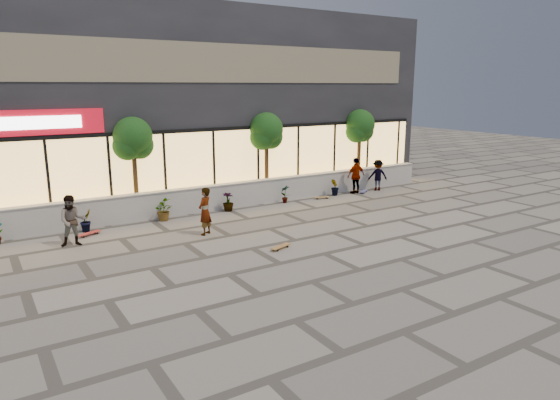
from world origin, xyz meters
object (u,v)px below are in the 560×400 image
skateboard_right_near (322,197)px  skateboard_right_far (364,191)px  tree_midwest (133,141)px  skateboard_center (281,246)px  tree_east (360,128)px  skater_right_near (356,176)px  skateboard_left (89,233)px  skater_left (72,221)px  skater_center (205,211)px  tree_mideast (266,133)px  skater_right_far (378,175)px

skateboard_right_near → skateboard_right_far: size_ratio=1.05×
tree_midwest → skateboard_right_far: bearing=-8.1°
skateboard_center → tree_east: bearing=17.7°
skateboard_center → skateboard_right_far: size_ratio=1.12×
skater_right_near → skateboard_center: 9.18m
skateboard_left → skater_left: bearing=-147.7°
skater_center → tree_midwest: bearing=-108.7°
skateboard_center → skateboard_right_far: bearing=13.7°
tree_mideast → skater_right_near: size_ratio=2.27×
skater_right_far → skateboard_left: size_ratio=1.74×
skater_left → skater_right_near: bearing=18.2°
tree_mideast → skateboard_left: 8.92m
skateboard_left → tree_midwest: bearing=17.1°
tree_east → skateboard_left: (-13.73, -1.82, -2.90)m
skateboard_right_near → tree_east: bearing=39.0°
tree_midwest → skater_right_near: bearing=-7.9°
tree_mideast → skateboard_left: size_ratio=4.47×
tree_east → skateboard_right_near: tree_east is taller
skateboard_center → skateboard_right_near: 7.45m
tree_midwest → skater_right_far: (11.54, -1.40, -2.23)m
skater_left → skater_right_near: skater_right_near is taller
skater_left → skateboard_right_near: skater_left is taller
skateboard_right_far → skateboard_center: bearing=179.3°
skater_left → tree_east: bearing=23.1°
skater_left → skater_center: bearing=-2.7°
tree_mideast → skateboard_left: bearing=-167.5°
skateboard_center → skater_right_near: bearing=15.7°
skater_right_far → skateboard_left: 13.80m
tree_midwest → tree_east: same height
skateboard_center → skateboard_left: (-4.84, 4.76, 0.00)m
tree_midwest → skateboard_center: size_ratio=4.64×
skater_left → skateboard_right_near: bearing=18.8°
tree_east → skateboard_right_far: size_ratio=5.19×
skater_right_near → skateboard_right_near: 2.24m
tree_mideast → skater_left: size_ratio=2.33×
tree_mideast → skateboard_right_near: size_ratio=4.94×
skater_center → skateboard_right_near: size_ratio=2.10×
skater_center → skateboard_right_near: (6.81, 2.34, -0.76)m
skateboard_right_far → tree_midwest: bearing=138.7°
tree_midwest → skateboard_left: 4.09m
skater_center → skater_right_far: 10.59m
skater_right_far → skateboard_right_near: (-3.49, -0.10, -0.68)m
tree_east → skater_left: (-14.39, -2.73, -2.15)m
skateboard_center → skateboard_left: skateboard_left is taller
skater_right_far → skateboard_left: bearing=26.3°
tree_east → skater_right_near: tree_east is taller
skateboard_left → skateboard_right_near: bearing=-20.3°
tree_east → skater_left: tree_east is taller
skateboard_left → skateboard_center: bearing=-66.6°
skater_center → skateboard_left: size_ratio=1.90×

